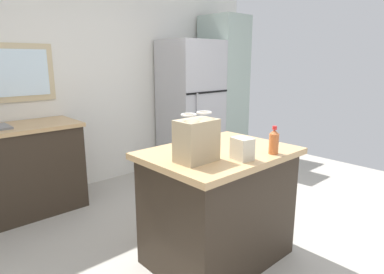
{
  "coord_description": "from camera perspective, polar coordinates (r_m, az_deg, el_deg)",
  "views": [
    {
      "loc": [
        -1.89,
        -1.41,
        1.55
      ],
      "look_at": [
        -0.15,
        0.5,
        0.94
      ],
      "focal_mm": 30.85,
      "sensor_mm": 36.0,
      "label": 1
    }
  ],
  "objects": [
    {
      "name": "bottle",
      "position": [
        2.42,
        13.97,
        -0.78
      ],
      "size": [
        0.07,
        0.07,
        0.2
      ],
      "color": "#C66633",
      "rests_on": "kitchen_island"
    },
    {
      "name": "tall_cabinet",
      "position": [
        5.16,
        5.4,
        8.09
      ],
      "size": [
        0.53,
        0.62,
        2.18
      ],
      "color": "#9EB2A8",
      "rests_on": "ground"
    },
    {
      "name": "ground",
      "position": [
        2.82,
        9.61,
        -20.22
      ],
      "size": [
        6.24,
        6.24,
        0.0
      ],
      "primitive_type": "plane",
      "color": "#ADA89E"
    },
    {
      "name": "shopping_bag",
      "position": [
        2.16,
        0.78,
        -0.56
      ],
      "size": [
        0.27,
        0.18,
        0.33
      ],
      "color": "tan",
      "rests_on": "kitchen_island"
    },
    {
      "name": "small_box",
      "position": [
        2.24,
        8.68,
        -2.01
      ],
      "size": [
        0.13,
        0.15,
        0.15
      ],
      "primitive_type": "cube",
      "rotation": [
        0.0,
        0.0,
        -0.17
      ],
      "color": "beige",
      "rests_on": "kitchen_island"
    },
    {
      "name": "kitchen_island",
      "position": [
        2.62,
        4.54,
        -11.65
      ],
      "size": [
        1.1,
        0.82,
        0.89
      ],
      "color": "#33281E",
      "rests_on": "ground"
    },
    {
      "name": "back_wall",
      "position": [
        4.29,
        -16.76,
        10.57
      ],
      "size": [
        5.2,
        0.13,
        2.77
      ],
      "color": "silver",
      "rests_on": "ground"
    },
    {
      "name": "sink_counter",
      "position": [
        3.74,
        -28.55,
        -5.16
      ],
      "size": [
        1.29,
        0.61,
        1.1
      ],
      "color": "#33281E",
      "rests_on": "ground"
    },
    {
      "name": "refrigerator",
      "position": [
        4.7,
        -0.17,
        5.39
      ],
      "size": [
        0.77,
        0.7,
        1.81
      ],
      "color": "#B7B7BC",
      "rests_on": "ground"
    }
  ]
}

